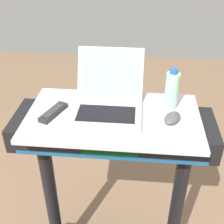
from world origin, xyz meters
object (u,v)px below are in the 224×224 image
at_px(tv_remote, 53,112).
at_px(water_bottle, 172,90).
at_px(laptop, 108,100).
at_px(computer_mouse, 172,118).

bearing_deg(tv_remote, water_bottle, 11.88).
bearing_deg(laptop, water_bottle, 3.95).
height_order(computer_mouse, water_bottle, water_bottle).
xyz_separation_m(laptop, tv_remote, (-0.23, -0.07, -0.04)).
height_order(computer_mouse, tv_remote, computer_mouse).
height_order(laptop, water_bottle, laptop).
bearing_deg(tv_remote, computer_mouse, -0.49).
bearing_deg(water_bottle, laptop, -172.05).
height_order(water_bottle, tv_remote, water_bottle).
xyz_separation_m(laptop, computer_mouse, (0.28, -0.07, -0.03)).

